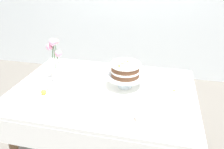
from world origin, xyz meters
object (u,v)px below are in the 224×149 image
cake_stand (125,78)px  dining_table (103,99)px  fallen_rose (44,92)px  flower_vase (56,63)px  teacup (142,118)px  layer_cake (125,69)px

cake_stand → dining_table: bearing=-152.4°
dining_table → cake_stand: (0.16, 0.08, 0.17)m
dining_table → fallen_rose: 0.46m
flower_vase → fallen_rose: flower_vase is taller
teacup → layer_cake: bearing=113.9°
flower_vase → teacup: flower_vase is taller
flower_vase → teacup: (0.74, -0.37, -0.14)m
cake_stand → flower_vase: bearing=-176.7°
flower_vase → fallen_rose: size_ratio=3.64×
cake_stand → teacup: size_ratio=2.16×
dining_table → flower_vase: size_ratio=3.81×
teacup → fallen_rose: 0.77m
fallen_rose → layer_cake: bearing=23.5°
dining_table → fallen_rose: fallen_rose is taller
cake_stand → flower_vase: flower_vase is taller
cake_stand → fallen_rose: size_ratio=2.87×
cake_stand → flower_vase: 0.56m
dining_table → fallen_rose: size_ratio=13.84×
dining_table → layer_cake: layer_cake is taller
cake_stand → fallen_rose: cake_stand is taller
fallen_rose → cake_stand: bearing=23.5°
flower_vase → layer_cake: bearing=3.3°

